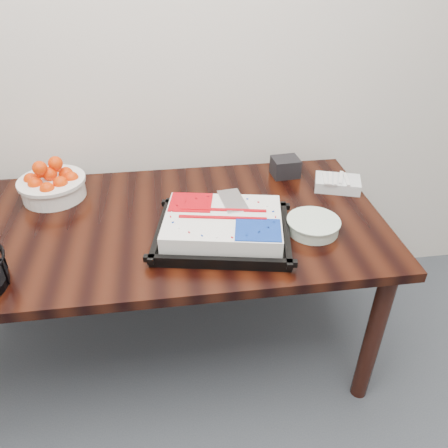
{
  "coord_description": "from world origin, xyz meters",
  "views": [
    {
      "loc": [
        0.06,
        0.53,
        1.72
      ],
      "look_at": [
        0.24,
        1.82,
        0.83
      ],
      "focal_mm": 35.0,
      "sensor_mm": 36.0,
      "label": 1
    }
  ],
  "objects": [
    {
      "name": "tangerine_bowl",
      "position": [
        -0.44,
        2.25,
        0.83
      ],
      "size": [
        0.28,
        0.28,
        0.18
      ],
      "color": "white",
      "rests_on": "table"
    },
    {
      "name": "cake_tray",
      "position": [
        0.24,
        1.85,
        0.8
      ],
      "size": [
        0.56,
        0.47,
        0.1
      ],
      "color": "black",
      "rests_on": "table"
    },
    {
      "name": "table",
      "position": [
        0.0,
        2.0,
        0.66
      ],
      "size": [
        1.8,
        0.9,
        0.75
      ],
      "color": "black",
      "rests_on": "ground"
    },
    {
      "name": "napkin_box",
      "position": [
        0.6,
        2.31,
        0.79
      ],
      "size": [
        0.13,
        0.11,
        0.09
      ],
      "primitive_type": "cube",
      "rotation": [
        0.0,
        0.0,
        0.08
      ],
      "color": "black",
      "rests_on": "table"
    },
    {
      "name": "fork_bag",
      "position": [
        0.8,
        2.16,
        0.78
      ],
      "size": [
        0.23,
        0.18,
        0.06
      ],
      "color": "silver",
      "rests_on": "table"
    },
    {
      "name": "plate_stack",
      "position": [
        0.59,
        1.85,
        0.78
      ],
      "size": [
        0.2,
        0.2,
        0.05
      ],
      "color": "white",
      "rests_on": "table"
    }
  ]
}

